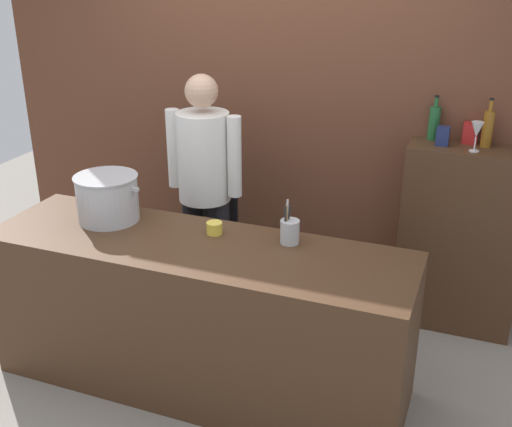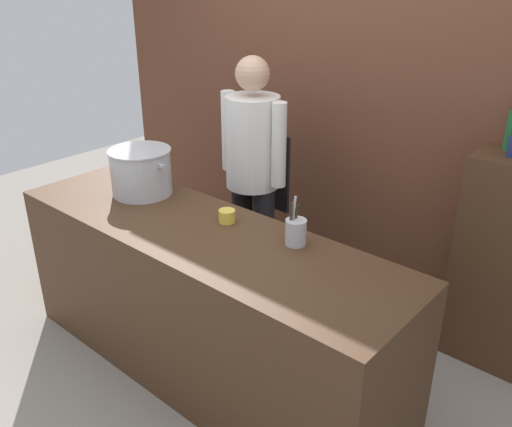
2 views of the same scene
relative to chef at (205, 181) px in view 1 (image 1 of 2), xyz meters
name	(u,v)px [view 1 (image 1 of 2)]	position (x,y,z in m)	size (l,w,h in m)	color
ground_plane	(202,381)	(0.31, -0.76, -0.96)	(8.00, 8.00, 0.00)	gray
brick_back_panel	(282,84)	(0.31, 0.64, 0.54)	(4.40, 0.10, 3.00)	brown
prep_counter	(199,316)	(0.31, -0.76, -0.51)	(2.36, 0.70, 0.90)	#472D1C
bar_cabinet	(460,240)	(1.61, 0.43, -0.34)	(0.76, 0.32, 1.24)	#472D1C
chef	(205,181)	(0.00, 0.00, 0.00)	(0.53, 0.37, 1.66)	black
stockpot_large	(107,198)	(-0.31, -0.64, 0.07)	(0.42, 0.37, 0.27)	#B7BABF
utensil_crock	(290,231)	(0.77, -0.56, 0.00)	(0.10, 0.10, 0.24)	#B7BABF
butter_jar	(214,228)	(0.34, -0.60, -0.03)	(0.09, 0.09, 0.07)	yellow
wine_bottle_amber	(488,128)	(1.68, 0.49, 0.39)	(0.06, 0.06, 0.30)	#8C5919
wine_bottle_green	(434,122)	(1.36, 0.54, 0.39)	(0.07, 0.07, 0.28)	#1E592D
wine_glass_tall	(477,131)	(1.62, 0.36, 0.41)	(0.07, 0.07, 0.18)	silver
spice_tin_red	(470,133)	(1.58, 0.54, 0.34)	(0.09, 0.09, 0.13)	red
spice_tin_navy	(443,136)	(1.43, 0.43, 0.33)	(0.08, 0.08, 0.11)	navy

